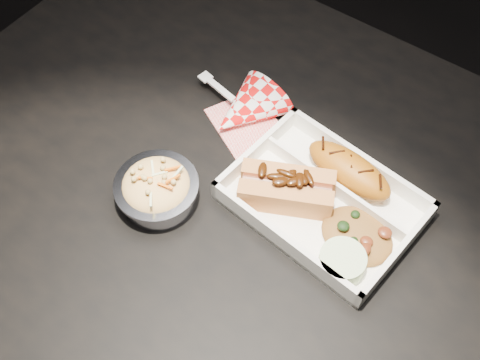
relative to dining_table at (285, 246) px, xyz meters
The scene contains 8 objects.
dining_table is the anchor object (origin of this frame).
food_tray 0.11m from the dining_table, 53.68° to the left, with size 0.27×0.21×0.04m.
fried_pastry 0.16m from the dining_table, 69.64° to the left, with size 0.13×0.05×0.04m, color #A95D10.
hotdog 0.13m from the dining_table, 134.79° to the left, with size 0.14×0.11×0.06m.
fried_rice_mound 0.15m from the dining_table, 13.10° to the left, with size 0.10×0.08×0.03m, color #935F2A.
cupcake_liner 0.15m from the dining_table, 16.63° to the right, with size 0.06×0.06×0.03m, color beige.
foil_coleslaw_cup 0.22m from the dining_table, 152.85° to the right, with size 0.12×0.12×0.07m.
napkin_fork 0.21m from the dining_table, 144.74° to the left, with size 0.18×0.14×0.10m.
Camera 1 is at (0.19, -0.37, 1.47)m, focal length 45.00 mm.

